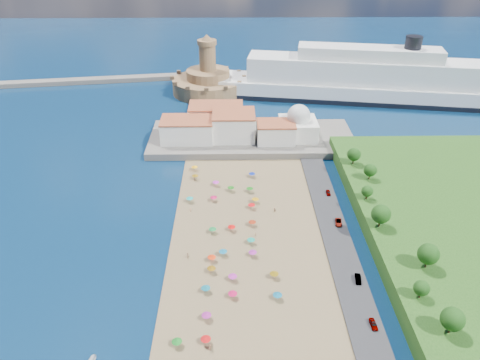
{
  "coord_description": "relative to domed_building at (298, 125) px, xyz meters",
  "views": [
    {
      "loc": [
        1.75,
        -116.23,
        89.86
      ],
      "look_at": [
        4.0,
        25.0,
        8.0
      ],
      "focal_mm": 35.0,
      "sensor_mm": 36.0,
      "label": 1
    }
  ],
  "objects": [
    {
      "name": "beach_parasols",
      "position": [
        -30.41,
        -84.4,
        -6.83
      ],
      "size": [
        29.84,
        114.59,
        2.2
      ],
      "color": "gray",
      "rests_on": "beach"
    },
    {
      "name": "hillside_trees",
      "position": [
        18.79,
        -79.18,
        1.07
      ],
      "size": [
        15.05,
        101.69,
        7.51
      ],
      "color": "#382314",
      "rests_on": "hillside"
    },
    {
      "name": "beachgoers",
      "position": [
        -31.73,
        -81.76,
        -7.85
      ],
      "size": [
        35.12,
        91.96,
        1.9
      ],
      "color": "tan",
      "rests_on": "beach"
    },
    {
      "name": "ground",
      "position": [
        -30.0,
        -71.0,
        -8.97
      ],
      "size": [
        700.0,
        700.0,
        0.0
      ],
      "primitive_type": "plane",
      "color": "#071938",
      "rests_on": "ground"
    },
    {
      "name": "parked_cars",
      "position": [
        6.0,
        -75.71,
        -7.64
      ],
      "size": [
        2.73,
        65.59,
        1.36
      ],
      "color": "gray",
      "rests_on": "promenade"
    },
    {
      "name": "breakwater",
      "position": [
        -140.0,
        82.0,
        -7.67
      ],
      "size": [
        199.03,
        34.77,
        2.6
      ],
      "primitive_type": "cube",
      "rotation": [
        0.0,
        0.0,
        0.14
      ],
      "color": "#59544C",
      "rests_on": "ground"
    },
    {
      "name": "cruise_ship",
      "position": [
        43.08,
        54.81,
        1.3
      ],
      "size": [
        160.38,
        49.83,
        34.69
      ],
      "color": "black",
      "rests_on": "ground"
    },
    {
      "name": "domed_building",
      "position": [
        0.0,
        0.0,
        0.0
      ],
      "size": [
        16.0,
        16.0,
        15.0
      ],
      "color": "silver",
      "rests_on": "terrace"
    },
    {
      "name": "fortress",
      "position": [
        -42.0,
        67.0,
        -2.29
      ],
      "size": [
        40.0,
        40.0,
        32.4
      ],
      "color": "#9C754E",
      "rests_on": "ground"
    },
    {
      "name": "jetty",
      "position": [
        -42.0,
        37.0,
        -7.77
      ],
      "size": [
        18.0,
        70.0,
        2.4
      ],
      "primitive_type": "cube",
      "color": "#59544C",
      "rests_on": "ground"
    },
    {
      "name": "waterfront_buildings",
      "position": [
        -33.05,
        2.64,
        -1.1
      ],
      "size": [
        57.0,
        29.0,
        11.0
      ],
      "color": "silver",
      "rests_on": "terrace"
    },
    {
      "name": "terrace",
      "position": [
        -20.0,
        2.0,
        -7.47
      ],
      "size": [
        90.0,
        36.0,
        3.0
      ],
      "primitive_type": "cube",
      "color": "#59544C",
      "rests_on": "ground"
    }
  ]
}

